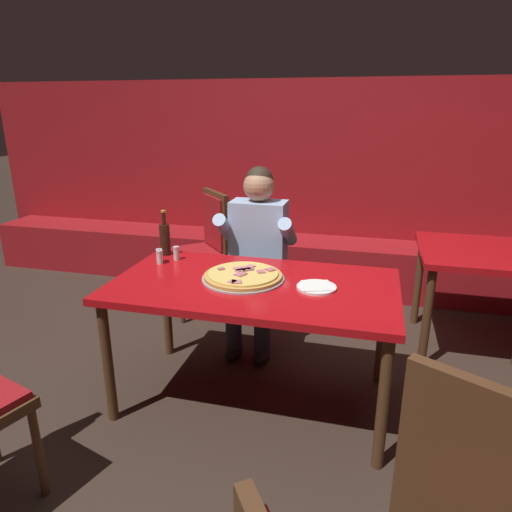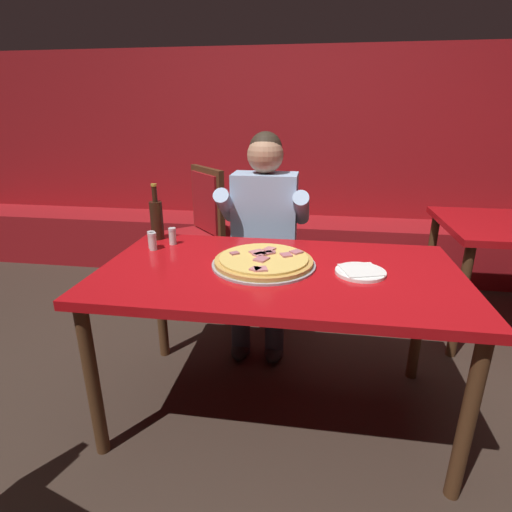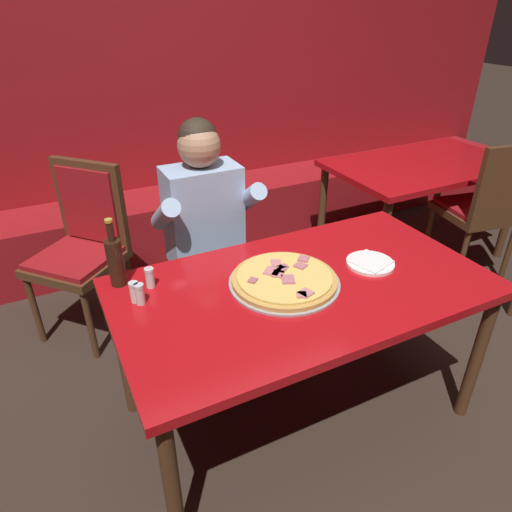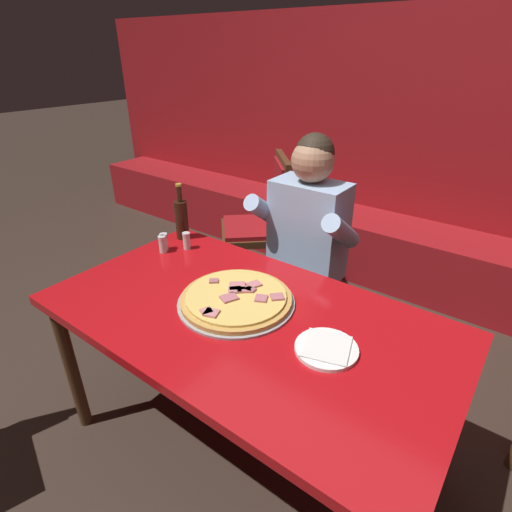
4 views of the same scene
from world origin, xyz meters
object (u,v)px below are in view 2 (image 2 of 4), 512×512
beer_bottle (157,219)px  dining_chair_far_right (195,227)px  plate_white_paper (361,272)px  shaker_red_pepper_flakes (153,242)px  shaker_oregano (152,241)px  diner_seated_blue_shirt (263,232)px  pizza (264,261)px  main_dining_table (279,285)px  shaker_parmesan (173,237)px

beer_bottle → dining_chair_far_right: (-0.06, 0.82, -0.28)m
plate_white_paper → beer_bottle: (-1.02, 0.34, 0.10)m
shaker_red_pepper_flakes → plate_white_paper: bearing=-9.6°
beer_bottle → shaker_oregano: bearing=-78.9°
shaker_oregano → diner_seated_blue_shirt: size_ratio=0.07×
beer_bottle → dining_chair_far_right: 0.86m
dining_chair_far_right → plate_white_paper: bearing=-47.1°
shaker_oregano → beer_bottle: bearing=101.1°
pizza → plate_white_paper: pizza is taller
main_dining_table → shaker_oregano: shaker_oregano is taller
shaker_red_pepper_flakes → beer_bottle: bearing=104.3°
shaker_parmesan → dining_chair_far_right: 0.93m
dining_chair_far_right → main_dining_table: bearing=-57.5°
shaker_parmesan → beer_bottle: bearing=144.2°
pizza → beer_bottle: 0.68m
plate_white_paper → beer_bottle: bearing=161.5°
plate_white_paper → shaker_oregano: 1.01m
diner_seated_blue_shirt → pizza: bearing=-82.0°
diner_seated_blue_shirt → dining_chair_far_right: 0.78m
main_dining_table → diner_seated_blue_shirt: bearing=103.6°
shaker_parmesan → diner_seated_blue_shirt: diner_seated_blue_shirt is taller
shaker_parmesan → shaker_red_pepper_flakes: 0.12m
plate_white_paper → shaker_red_pepper_flakes: 0.99m
beer_bottle → shaker_parmesan: (0.11, -0.08, -0.07)m
plate_white_paper → shaker_parmesan: size_ratio=2.44×
pizza → diner_seated_blue_shirt: 0.62m
pizza → shaker_oregano: bearing=165.7°
plate_white_paper → main_dining_table: bearing=179.4°
shaker_oregano → shaker_parmesan: (0.08, 0.07, 0.00)m
shaker_parmesan → pizza: bearing=-24.0°
beer_bottle → shaker_red_pepper_flakes: (0.05, -0.18, -0.07)m
pizza → shaker_parmesan: 0.54m
plate_white_paper → beer_bottle: 1.08m
shaker_red_pepper_flakes → dining_chair_far_right: (-0.10, 0.99, -0.21)m
plate_white_paper → beer_bottle: size_ratio=0.72×
shaker_red_pepper_flakes → pizza: bearing=-12.5°
main_dining_table → plate_white_paper: plate_white_paper is taller
plate_white_paper → shaker_oregano: bearing=169.3°
plate_white_paper → shaker_oregano: (-0.99, 0.19, 0.03)m
diner_seated_blue_shirt → shaker_oregano: bearing=-136.4°
main_dining_table → plate_white_paper: bearing=-0.6°
shaker_oregano → dining_chair_far_right: size_ratio=0.09×
shaker_oregano → diner_seated_blue_shirt: bearing=43.6°
shaker_red_pepper_flakes → diner_seated_blue_shirt: 0.69m
beer_bottle → shaker_parmesan: bearing=-35.8°
pizza → shaker_red_pepper_flakes: size_ratio=5.32×
plate_white_paper → beer_bottle: beer_bottle is taller
pizza → shaker_red_pepper_flakes: (-0.56, 0.12, 0.02)m
shaker_red_pepper_flakes → dining_chair_far_right: dining_chair_far_right is taller
main_dining_table → dining_chair_far_right: size_ratio=1.54×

